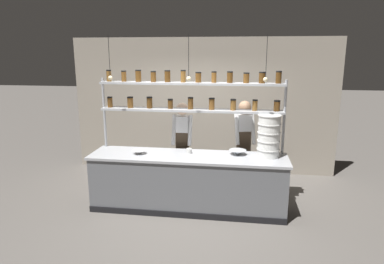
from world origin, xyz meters
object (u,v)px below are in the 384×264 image
object	(u,v)px
spice_shelf_unit	(191,98)
prep_bowl_center_front	(139,152)
chef_left	(182,142)
prep_bowl_near_left	(238,152)
container_stack	(269,136)
chef_center	(244,141)
serving_cup_front	(189,151)

from	to	relation	value
spice_shelf_unit	prep_bowl_center_front	xyz separation A→B (m)	(-0.81, -0.36, -0.86)
chef_left	prep_bowl_center_front	distance (m)	0.88
spice_shelf_unit	prep_bowl_near_left	size ratio (longest dim) A/B	11.00
container_stack	prep_bowl_center_front	distance (m)	2.10
prep_bowl_near_left	prep_bowl_center_front	bearing A→B (deg)	-173.25
chef_center	serving_cup_front	distance (m)	1.09
spice_shelf_unit	prep_bowl_center_front	size ratio (longest dim) A/B	13.62
chef_left	prep_bowl_center_front	bearing A→B (deg)	-134.81
serving_cup_front	spice_shelf_unit	bearing A→B (deg)	87.69
chef_center	prep_bowl_near_left	xyz separation A→B (m)	(-0.10, -0.59, -0.04)
prep_bowl_center_front	prep_bowl_near_left	bearing A→B (deg)	6.75
serving_cup_front	chef_center	bearing A→B (deg)	35.09
spice_shelf_unit	serving_cup_front	xyz separation A→B (m)	(-0.01, -0.21, -0.85)
chef_center	container_stack	bearing A→B (deg)	-73.77
prep_bowl_near_left	chef_center	bearing A→B (deg)	80.42
chef_left	chef_center	bearing A→B (deg)	6.45
spice_shelf_unit	chef_center	xyz separation A→B (m)	(0.89, 0.42, -0.81)
chef_left	prep_bowl_center_front	world-z (taller)	chef_left
spice_shelf_unit	prep_bowl_center_front	distance (m)	1.23
prep_bowl_center_front	serving_cup_front	bearing A→B (deg)	10.44
spice_shelf_unit	prep_bowl_near_left	bearing A→B (deg)	-12.32
chef_left	chef_center	size ratio (longest dim) A/B	0.98
chef_left	serving_cup_front	size ratio (longest dim) A/B	19.20
chef_left	serving_cup_front	world-z (taller)	chef_left
chef_center	prep_bowl_near_left	bearing A→B (deg)	-113.95
serving_cup_front	prep_bowl_near_left	bearing A→B (deg)	2.97
chef_left	prep_bowl_near_left	world-z (taller)	chef_left
container_stack	prep_bowl_near_left	bearing A→B (deg)	173.62
spice_shelf_unit	prep_bowl_center_front	world-z (taller)	spice_shelf_unit
prep_bowl_near_left	serving_cup_front	bearing A→B (deg)	-177.03
spice_shelf_unit	serving_cup_front	size ratio (longest dim) A/B	35.08
container_stack	prep_bowl_center_front	size ratio (longest dim) A/B	2.99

